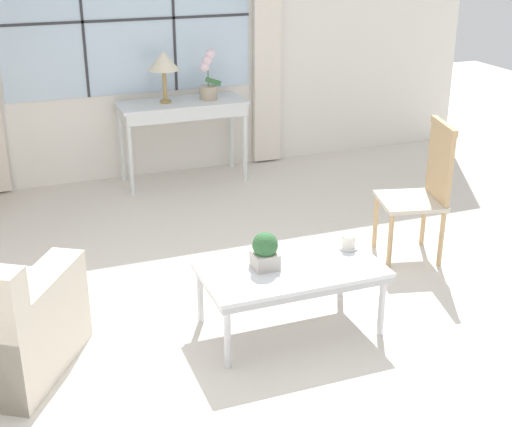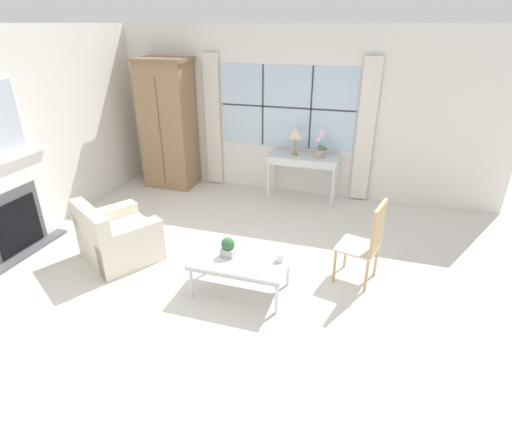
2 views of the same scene
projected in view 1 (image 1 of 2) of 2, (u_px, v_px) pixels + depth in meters
The scene contains 9 objects.
ground_plane at pixel (240, 322), 4.49m from camera, with size 14.00×14.00×0.00m, color silver.
wall_back_windowed at pixel (129, 32), 6.57m from camera, with size 7.20×0.14×2.80m.
console_table at pixel (182, 111), 6.68m from camera, with size 1.19×0.49×0.78m.
table_lamp at pixel (164, 62), 6.46m from camera, with size 0.29×0.29×0.47m.
potted_orchid at pixel (208, 80), 6.67m from camera, with size 0.21×0.17×0.47m.
side_chair_wooden at pixel (425, 184), 5.17m from camera, with size 0.53×0.53×1.03m.
coffee_table at pixel (290, 272), 4.27m from camera, with size 1.08×0.63×0.43m.
potted_plant_small at pixel (265, 251), 4.19m from camera, with size 0.15×0.15×0.23m.
pillar_candle at pixel (348, 243), 4.46m from camera, with size 0.12×0.12×0.11m.
Camera 1 is at (-1.29, -3.67, 2.34)m, focal length 50.00 mm.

